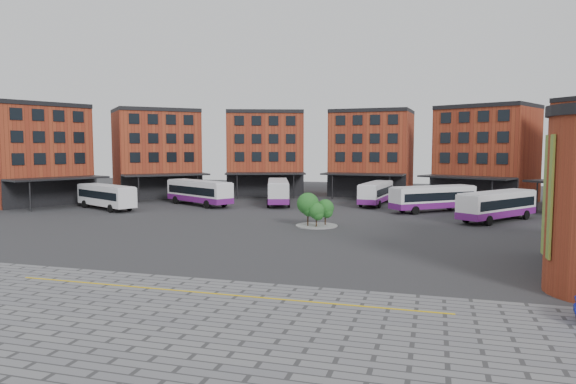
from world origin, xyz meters
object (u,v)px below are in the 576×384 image
(bus_b, at_px, (199,192))
(bus_d, at_px, (376,193))
(bus_a, at_px, (106,195))
(bus_c, at_px, (278,191))
(bus_e, at_px, (433,198))
(tree_island, at_px, (315,209))
(bus_f, at_px, (497,205))

(bus_b, height_order, bus_d, bus_b)
(bus_a, xyz_separation_m, bus_c, (20.36, 12.00, -0.01))
(bus_e, bearing_deg, bus_a, -117.15)
(bus_c, bearing_deg, bus_d, -3.72)
(tree_island, relative_size, bus_f, 0.39)
(bus_a, distance_m, bus_f, 49.07)
(bus_b, bearing_deg, tree_island, -95.43)
(bus_a, xyz_separation_m, bus_f, (49.00, 2.58, -0.10))
(bus_c, relative_size, bus_d, 1.09)
(bus_b, distance_m, bus_e, 32.20)
(bus_d, xyz_separation_m, bus_e, (7.96, -6.25, 0.05))
(tree_island, xyz_separation_m, bus_f, (18.75, 9.58, -0.07))
(bus_b, xyz_separation_m, bus_c, (10.49, 4.30, -0.00))
(bus_a, height_order, bus_f, bus_f)
(bus_b, relative_size, bus_f, 1.10)
(bus_a, relative_size, bus_c, 0.89)
(bus_c, distance_m, bus_d, 14.14)
(bus_e, bearing_deg, bus_d, -167.61)
(bus_b, bearing_deg, bus_a, 158.32)
(bus_b, height_order, bus_f, bus_b)
(bus_b, bearing_deg, bus_f, -67.07)
(bus_e, bearing_deg, bus_b, -126.83)
(bus_d, bearing_deg, tree_island, -93.31)
(tree_island, xyz_separation_m, bus_d, (3.84, 22.42, -0.14))
(bus_c, bearing_deg, bus_b, -175.43)
(tree_island, height_order, bus_c, tree_island)
(bus_a, xyz_separation_m, bus_b, (9.88, 7.70, -0.01))
(bus_c, distance_m, bus_e, 21.86)
(bus_f, bearing_deg, bus_a, -140.22)
(bus_b, bearing_deg, bus_c, -37.31)
(bus_d, bearing_deg, bus_f, -34.35)
(bus_d, bearing_deg, bus_a, -149.25)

